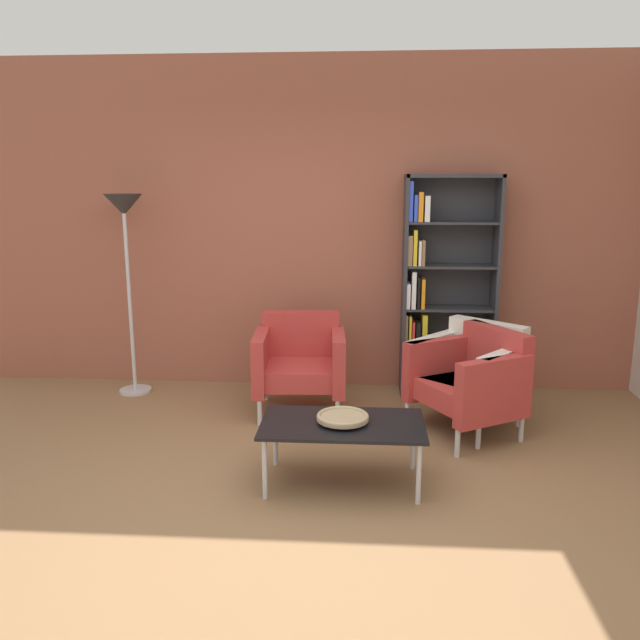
% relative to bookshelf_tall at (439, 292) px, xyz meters
% --- Properties ---
extents(ground_plane, '(8.32, 8.32, 0.00)m').
position_rel_bookshelf_tall_xyz_m(ground_plane, '(-1.05, -2.25, -0.91)').
color(ground_plane, olive).
extents(brick_back_panel, '(6.40, 0.12, 2.90)m').
position_rel_bookshelf_tall_xyz_m(brick_back_panel, '(-1.05, 0.21, 0.54)').
color(brick_back_panel, '#9E5642').
rests_on(brick_back_panel, ground_plane).
extents(bookshelf_tall, '(0.80, 0.30, 1.90)m').
position_rel_bookshelf_tall_xyz_m(bookshelf_tall, '(0.00, 0.00, 0.00)').
color(bookshelf_tall, '#333338').
rests_on(bookshelf_tall, ground_plane).
extents(coffee_table_low, '(1.00, 0.56, 0.40)m').
position_rel_bookshelf_tall_xyz_m(coffee_table_low, '(-0.77, -1.82, -0.54)').
color(coffee_table_low, black).
rests_on(coffee_table_low, ground_plane).
extents(decorative_bowl, '(0.32, 0.32, 0.05)m').
position_rel_bookshelf_tall_xyz_m(decorative_bowl, '(-0.77, -1.82, -0.47)').
color(decorative_bowl, tan).
rests_on(decorative_bowl, coffee_table_low).
extents(armchair_by_bookshelf, '(0.76, 0.70, 0.78)m').
position_rel_bookshelf_tall_xyz_m(armchair_by_bookshelf, '(-1.16, -0.53, -0.49)').
color(armchair_by_bookshelf, '#B73833').
rests_on(armchair_by_bookshelf, ground_plane).
extents(armchair_corner_red, '(0.91, 0.94, 0.78)m').
position_rel_bookshelf_tall_xyz_m(armchair_corner_red, '(0.15, -0.94, -0.49)').
color(armchair_corner_red, '#B73833').
rests_on(armchair_corner_red, ground_plane).
extents(armchair_near_window, '(0.95, 0.94, 0.78)m').
position_rel_bookshelf_tall_xyz_m(armchair_near_window, '(0.17, -0.77, -0.49)').
color(armchair_near_window, white).
rests_on(armchair_near_window, ground_plane).
extents(floor_lamp_torchiere, '(0.32, 0.32, 1.74)m').
position_rel_bookshelf_tall_xyz_m(floor_lamp_torchiere, '(-2.68, -0.18, 0.54)').
color(floor_lamp_torchiere, silver).
rests_on(floor_lamp_torchiere, ground_plane).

